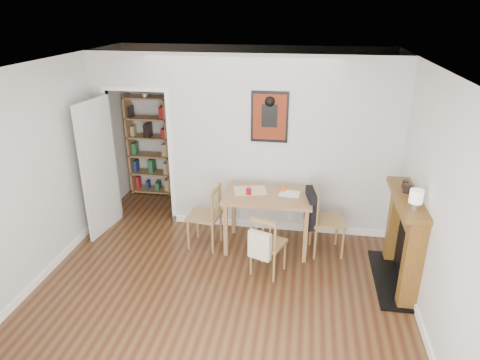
% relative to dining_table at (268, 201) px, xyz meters
% --- Properties ---
extents(ground, '(5.20, 5.20, 0.00)m').
position_rel_dining_table_xyz_m(ground, '(-0.46, -0.81, -0.72)').
color(ground, '#53371B').
rests_on(ground, ground).
extents(room_shell, '(5.20, 5.20, 5.20)m').
position_rel_dining_table_xyz_m(room_shell, '(-0.36, 0.53, 0.58)').
color(room_shell, silver).
rests_on(room_shell, ground).
extents(dining_table, '(1.19, 0.76, 0.81)m').
position_rel_dining_table_xyz_m(dining_table, '(0.00, 0.00, 0.00)').
color(dining_table, olive).
rests_on(dining_table, ground).
extents(chair_left, '(0.52, 0.52, 0.93)m').
position_rel_dining_table_xyz_m(chair_left, '(-0.87, -0.11, -0.25)').
color(chair_left, olive).
rests_on(chair_left, ground).
extents(chair_right, '(0.61, 0.55, 0.96)m').
position_rel_dining_table_xyz_m(chair_right, '(0.80, -0.02, -0.22)').
color(chair_right, olive).
rests_on(chair_right, ground).
extents(chair_front, '(0.54, 0.57, 0.83)m').
position_rel_dining_table_xyz_m(chair_front, '(0.07, -0.64, -0.29)').
color(chair_front, olive).
rests_on(chair_front, ground).
extents(bookshelf, '(0.75, 0.30, 1.78)m').
position_rel_dining_table_xyz_m(bookshelf, '(-2.26, 1.59, 0.16)').
color(bookshelf, olive).
rests_on(bookshelf, ground).
extents(fireplace, '(0.45, 1.25, 1.16)m').
position_rel_dining_table_xyz_m(fireplace, '(1.70, -0.56, -0.10)').
color(fireplace, brown).
rests_on(fireplace, ground).
extents(red_glass, '(0.07, 0.07, 0.09)m').
position_rel_dining_table_xyz_m(red_glass, '(-0.26, -0.05, 0.14)').
color(red_glass, maroon).
rests_on(red_glass, dining_table).
extents(orange_fruit, '(0.08, 0.08, 0.08)m').
position_rel_dining_table_xyz_m(orange_fruit, '(0.19, 0.12, 0.14)').
color(orange_fruit, '#EC490C').
rests_on(orange_fruit, dining_table).
extents(placemat, '(0.51, 0.42, 0.00)m').
position_rel_dining_table_xyz_m(placemat, '(-0.26, 0.08, 0.10)').
color(placemat, beige).
rests_on(placemat, dining_table).
extents(notebook, '(0.29, 0.22, 0.01)m').
position_rel_dining_table_xyz_m(notebook, '(0.29, 0.05, 0.10)').
color(notebook, white).
rests_on(notebook, dining_table).
extents(mantel_lamp, '(0.15, 0.15, 0.23)m').
position_rel_dining_table_xyz_m(mantel_lamp, '(1.66, -0.91, 0.59)').
color(mantel_lamp, silver).
rests_on(mantel_lamp, fireplace).
extents(ceramic_jar_a, '(0.09, 0.09, 0.11)m').
position_rel_dining_table_xyz_m(ceramic_jar_a, '(1.66, -0.47, 0.50)').
color(ceramic_jar_a, black).
rests_on(ceramic_jar_a, fireplace).
extents(ceramic_jar_b, '(0.08, 0.08, 0.09)m').
position_rel_dining_table_xyz_m(ceramic_jar_b, '(1.67, -0.31, 0.49)').
color(ceramic_jar_b, black).
rests_on(ceramic_jar_b, fireplace).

